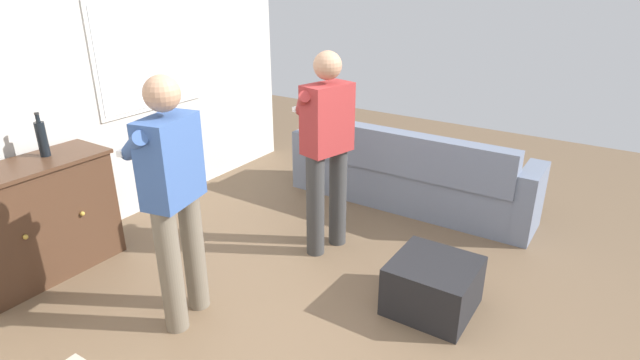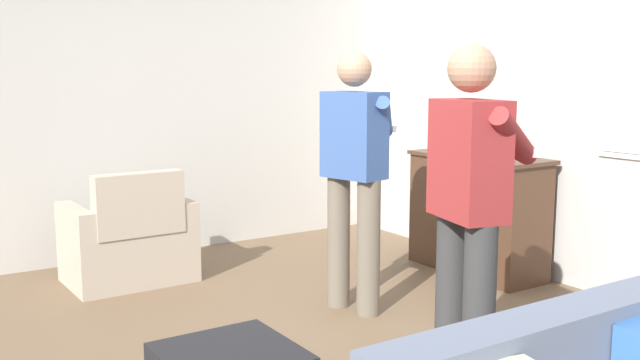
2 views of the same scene
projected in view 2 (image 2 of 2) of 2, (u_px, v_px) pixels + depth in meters
wall_back_with_window at (591, 93)px, 5.00m from camera, size 5.20×0.15×2.80m
wall_side_left at (101, 91)px, 5.79m from camera, size 0.12×5.20×2.80m
armchair at (130, 244)px, 5.28m from camera, size 0.67×0.89×0.85m
sideboard_cabinet at (477, 214)px, 5.54m from camera, size 1.14×0.49×0.92m
bottle_wine_green at (502, 138)px, 5.32m from camera, size 0.07×0.07×0.34m
bottle_liquor_amber at (462, 135)px, 5.65m from camera, size 0.08×0.08×0.36m
person_standing_left at (355, 169)px, 4.57m from camera, size 0.54×0.51×1.68m
person_standing_right at (470, 206)px, 3.31m from camera, size 0.54×0.51×1.68m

